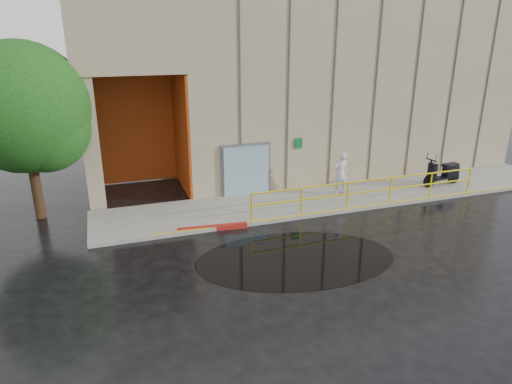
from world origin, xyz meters
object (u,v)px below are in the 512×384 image
at_px(scooter, 444,166).
at_px(tree_near, 28,113).
at_px(person, 341,173).
at_px(red_curb, 213,228).

distance_m(scooter, tree_near, 16.45).
xyz_separation_m(person, scooter, (4.75, -0.44, -0.02)).
distance_m(person, tree_near, 11.78).
distance_m(scooter, red_curb, 10.61).
bearing_deg(red_curb, tree_near, 150.40).
bearing_deg(tree_near, red_curb, -29.60).
relative_size(scooter, tree_near, 0.31).
height_order(red_curb, tree_near, tree_near).
xyz_separation_m(person, red_curb, (-5.76, -1.56, -0.94)).
height_order(scooter, tree_near, tree_near).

